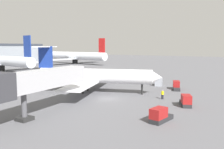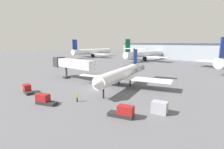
% 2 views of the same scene
% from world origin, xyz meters
% --- Properties ---
extents(ground_plane, '(400.00, 400.00, 0.10)m').
position_xyz_m(ground_plane, '(0.00, 0.00, -0.05)').
color(ground_plane, '#5B5B60').
extents(regional_jet, '(24.34, 27.09, 9.58)m').
position_xyz_m(regional_jet, '(3.65, 6.18, 3.56)').
color(regional_jet, white).
rests_on(regional_jet, ground_plane).
extents(jet_bridge, '(17.13, 4.23, 6.59)m').
position_xyz_m(jet_bridge, '(-14.05, 2.18, 4.89)').
color(jet_bridge, '#ADADB2').
rests_on(jet_bridge, ground_plane).
extents(ground_crew_marshaller, '(0.48, 0.44, 1.69)m').
position_xyz_m(ground_crew_marshaller, '(5.11, -8.83, 0.86)').
color(ground_crew_marshaller, black).
rests_on(ground_crew_marshaller, ground_plane).
extents(baggage_tug_lead, '(4.17, 1.99, 1.90)m').
position_xyz_m(baggage_tug_lead, '(-8.08, -13.23, 0.84)').
color(baggage_tug_lead, '#262628').
rests_on(baggage_tug_lead, ground_plane).
extents(baggage_tug_trailing, '(4.22, 2.89, 1.90)m').
position_xyz_m(baggage_tug_trailing, '(1.99, -13.87, 0.84)').
color(baggage_tug_trailing, '#262628').
rests_on(baggage_tug_trailing, ground_plane).
extents(baggage_tug_spare, '(4.24, 2.68, 1.90)m').
position_xyz_m(baggage_tug_spare, '(16.22, -8.04, 0.84)').
color(baggage_tug_spare, '#262628').
rests_on(baggage_tug_spare, ground_plane).
extents(cargo_container_uld, '(2.76, 2.19, 1.94)m').
position_xyz_m(cargo_container_uld, '(19.31, -2.75, 0.97)').
color(cargo_container_uld, '#999EA8').
rests_on(cargo_container_uld, ground_plane).
extents(parked_airliner_centre, '(35.34, 41.56, 13.08)m').
position_xyz_m(parked_airliner_centre, '(19.98, 60.11, 4.13)').
color(parked_airliner_centre, silver).
rests_on(parked_airliner_centre, ground_plane).
extents(parked_airliner_east_mid, '(37.04, 43.66, 13.48)m').
position_xyz_m(parked_airliner_east_mid, '(66.82, 63.14, 4.33)').
color(parked_airliner_east_mid, silver).
rests_on(parked_airliner_east_mid, ground_plane).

